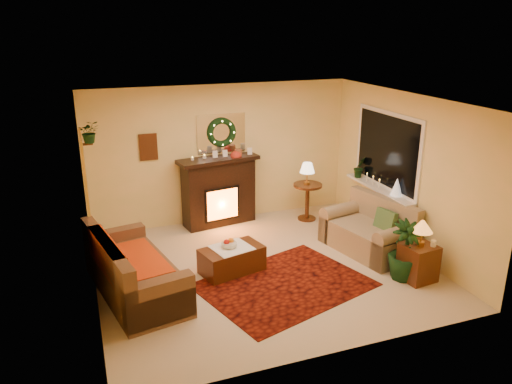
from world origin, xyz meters
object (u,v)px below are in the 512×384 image
object	(u,v)px
sofa	(135,265)
end_table_square	(418,263)
side_table_round	(307,203)
loveseat	(368,227)
fireplace	(219,196)
coffee_table	(232,259)

from	to	relation	value
sofa	end_table_square	bearing A→B (deg)	-25.80
side_table_round	loveseat	bearing A→B (deg)	-78.21
fireplace	coffee_table	world-z (taller)	fireplace
side_table_round	coffee_table	world-z (taller)	side_table_round
loveseat	side_table_round	xyz separation A→B (m)	(-0.34, 1.62, -0.09)
loveseat	fireplace	bearing A→B (deg)	122.13
fireplace	loveseat	world-z (taller)	fireplace
side_table_round	coffee_table	xyz separation A→B (m)	(-2.02, -1.57, -0.12)
fireplace	loveseat	size ratio (longest dim) A/B	0.89
end_table_square	coffee_table	size ratio (longest dim) A/B	0.59
side_table_round	coffee_table	distance (m)	2.56
loveseat	side_table_round	bearing A→B (deg)	89.25
sofa	loveseat	xyz separation A→B (m)	(3.82, 0.09, -0.01)
end_table_square	sofa	bearing A→B (deg)	165.48
loveseat	coffee_table	distance (m)	2.37
sofa	loveseat	world-z (taller)	sofa
coffee_table	fireplace	bearing A→B (deg)	65.35
loveseat	coffee_table	bearing A→B (deg)	166.17
fireplace	loveseat	xyz separation A→B (m)	(2.00, -2.02, -0.13)
sofa	side_table_round	world-z (taller)	sofa
fireplace	coffee_table	distance (m)	2.03
side_table_round	end_table_square	bearing A→B (deg)	-79.69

